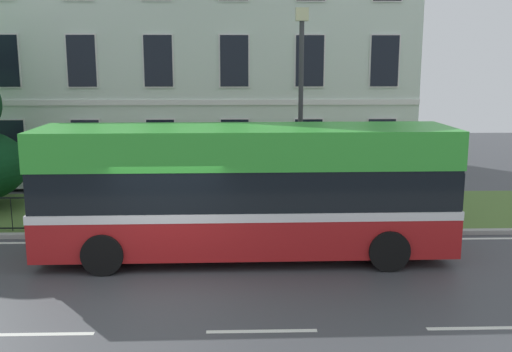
{
  "coord_description": "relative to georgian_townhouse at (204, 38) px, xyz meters",
  "views": [
    {
      "loc": [
        1.59,
        -11.59,
        4.75
      ],
      "look_at": [
        2.07,
        3.72,
        1.78
      ],
      "focal_mm": 41.07,
      "sensor_mm": 36.0,
      "label": 1
    }
  ],
  "objects": [
    {
      "name": "ground_plane",
      "position": [
        -0.1,
        -14.29,
        -5.85
      ],
      "size": [
        60.0,
        56.0,
        0.18
      ],
      "color": "#404247"
    },
    {
      "name": "georgian_townhouse",
      "position": [
        0.0,
        0.0,
        0.0
      ],
      "size": [
        16.75,
        10.72,
        11.37
      ],
      "color": "silver",
      "rests_on": "ground_plane"
    },
    {
      "name": "iron_verge_railing",
      "position": [
        -0.0,
        -10.83,
        -5.21
      ],
      "size": [
        14.3,
        0.04,
        0.97
      ],
      "color": "black",
      "rests_on": "ground_plane"
    },
    {
      "name": "single_decker_bus",
      "position": [
        1.68,
        -12.86,
        -4.13
      ],
      "size": [
        10.02,
        2.66,
        3.24
      ],
      "rotation": [
        0.0,
        0.0,
        0.01
      ],
      "color": "#AF1B1D",
      "rests_on": "ground_plane"
    },
    {
      "name": "street_lamp_post",
      "position": [
        3.31,
        -9.85,
        -2.15
      ],
      "size": [
        0.36,
        0.24,
        6.15
      ],
      "color": "#333338",
      "rests_on": "ground_plane"
    },
    {
      "name": "litter_bin",
      "position": [
        0.13,
        -10.43,
        -5.19
      ],
      "size": [
        0.46,
        0.46,
        1.03
      ],
      "color": "#23472D",
      "rests_on": "ground_plane"
    }
  ]
}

